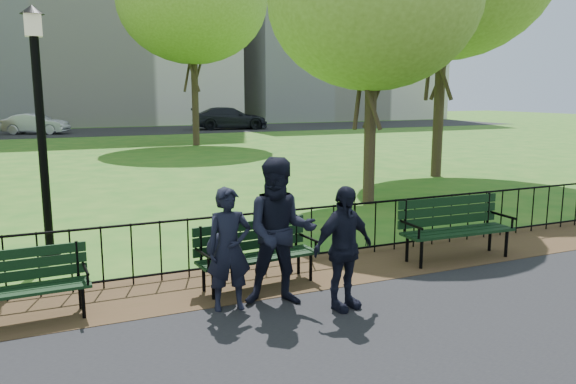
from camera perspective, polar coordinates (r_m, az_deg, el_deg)
name	(u,v)px	position (r m, az deg, el deg)	size (l,w,h in m)	color
ground	(280,321)	(6.86, -0.79, -12.99)	(120.00, 120.00, 0.00)	#246219
dirt_strip	(239,282)	(8.17, -4.99, -9.08)	(60.00, 1.60, 0.01)	#392D17
far_street	(78,132)	(40.97, -20.57, 5.69)	(70.00, 9.00, 0.01)	black
iron_fence	(228,241)	(8.48, -6.15, -4.95)	(24.06, 0.06, 1.00)	black
apartment_east	(328,1)	(61.59, 4.08, 18.76)	(20.00, 15.00, 24.00)	beige
park_bench_main	(241,247)	(7.71, -4.79, -5.63)	(1.77, 0.70, 0.98)	black
park_bench_left_a	(14,279)	(7.38, -26.03, -7.93)	(1.67, 0.58, 0.94)	black
park_bench_right_a	(454,221)	(9.52, 16.51, -2.88)	(1.94, 0.66, 1.09)	black
lamppost	(41,127)	(9.56, -23.82, 6.11)	(0.36, 0.36, 3.98)	black
person_left	(229,249)	(6.99, -6.01, -5.79)	(0.56, 0.37, 1.54)	black
person_mid	(280,232)	(7.08, -0.78, -4.07)	(0.92, 0.48, 1.89)	black
person_right	(343,248)	(7.01, 5.65, -5.68)	(0.91, 0.37, 1.56)	black
sedan_silver	(36,124)	(40.22, -24.22, 6.34)	(1.41, 4.03, 1.33)	#A4A6AB
sedan_dark	(230,118)	(41.87, -5.93, 7.47)	(2.25, 5.53, 1.60)	black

